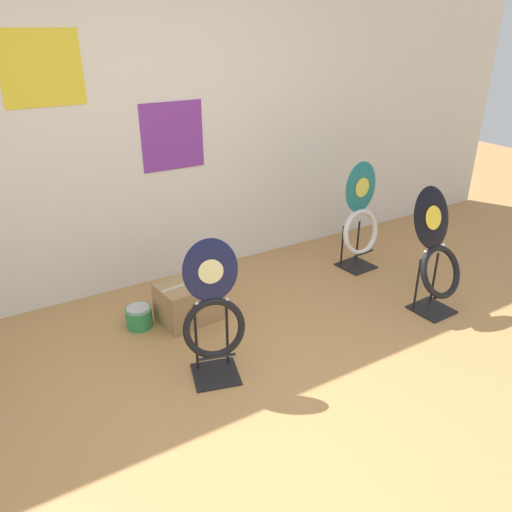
% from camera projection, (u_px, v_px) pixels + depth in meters
% --- Properties ---
extents(ground_plane, '(14.00, 14.00, 0.00)m').
position_uv_depth(ground_plane, '(317.00, 452.00, 2.56)').
color(ground_plane, '#B7844C').
extents(wall_back, '(8.00, 0.07, 2.60)m').
position_uv_depth(wall_back, '(144.00, 124.00, 3.75)').
color(wall_back, silver).
rests_on(wall_back, ground_plane).
extents(toilet_seat_display_jazz_black, '(0.41, 0.37, 0.94)m').
position_uv_depth(toilet_seat_display_jazz_black, '(437.00, 255.00, 3.65)').
color(toilet_seat_display_jazz_black, black).
rests_on(toilet_seat_display_jazz_black, ground_plane).
extents(toilet_seat_display_teal_sax, '(0.42, 0.30, 0.95)m').
position_uv_depth(toilet_seat_display_teal_sax, '(360.00, 219.00, 4.30)').
color(toilet_seat_display_teal_sax, black).
rests_on(toilet_seat_display_teal_sax, ground_plane).
extents(toilet_seat_display_navy_moon, '(0.40, 0.35, 0.91)m').
position_uv_depth(toilet_seat_display_navy_moon, '(213.00, 314.00, 2.92)').
color(toilet_seat_display_navy_moon, black).
rests_on(toilet_seat_display_navy_moon, ground_plane).
extents(paint_can, '(0.19, 0.19, 0.16)m').
position_uv_depth(paint_can, '(139.00, 316.00, 3.58)').
color(paint_can, '#2D8E4C').
rests_on(paint_can, ground_plane).
extents(storage_box, '(0.46, 0.37, 0.30)m').
position_uv_depth(storage_box, '(189.00, 301.00, 3.64)').
color(storage_box, '#A37F51').
rests_on(storage_box, ground_plane).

